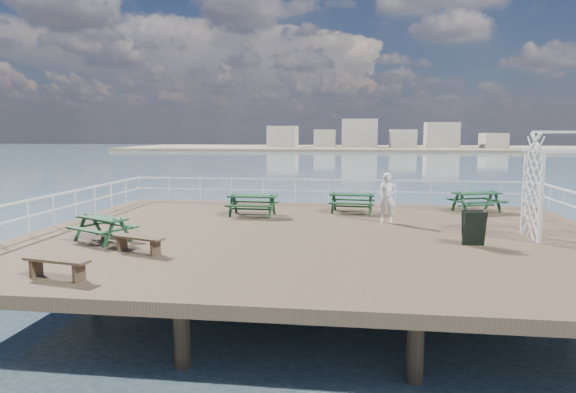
{
  "coord_description": "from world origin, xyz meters",
  "views": [
    {
      "loc": [
        1.23,
        -15.86,
        3.17
      ],
      "look_at": [
        -0.94,
        0.38,
        1.1
      ],
      "focal_mm": 32.0,
      "sensor_mm": 36.0,
      "label": 1
    }
  ],
  "objects_px": {
    "flat_bench_far": "(57,264)",
    "trellis_arbor": "(574,192)",
    "person": "(387,198)",
    "picnic_table_d": "(103,224)",
    "picnic_table_a": "(252,201)",
    "picnic_table_b": "(352,199)",
    "flat_bench_near": "(138,241)",
    "picnic_table_c": "(477,198)"
  },
  "relations": [
    {
      "from": "flat_bench_near",
      "to": "person",
      "type": "height_order",
      "value": "person"
    },
    {
      "from": "picnic_table_c",
      "to": "flat_bench_far",
      "type": "relative_size",
      "value": 1.4
    },
    {
      "from": "picnic_table_b",
      "to": "picnic_table_d",
      "type": "xyz_separation_m",
      "value": [
        -7.15,
        -6.36,
        -0.02
      ]
    },
    {
      "from": "picnic_table_b",
      "to": "picnic_table_d",
      "type": "height_order",
      "value": "picnic_table_b"
    },
    {
      "from": "picnic_table_b",
      "to": "picnic_table_c",
      "type": "xyz_separation_m",
      "value": [
        4.91,
        0.83,
        0.03
      ]
    },
    {
      "from": "picnic_table_a",
      "to": "flat_bench_near",
      "type": "bearing_deg",
      "value": -104.06
    },
    {
      "from": "picnic_table_d",
      "to": "person",
      "type": "distance_m",
      "value": 9.4
    },
    {
      "from": "picnic_table_a",
      "to": "picnic_table_c",
      "type": "height_order",
      "value": "picnic_table_c"
    },
    {
      "from": "flat_bench_far",
      "to": "trellis_arbor",
      "type": "distance_m",
      "value": 14.11
    },
    {
      "from": "flat_bench_far",
      "to": "person",
      "type": "bearing_deg",
      "value": 58.41
    },
    {
      "from": "person",
      "to": "flat_bench_far",
      "type": "bearing_deg",
      "value": -130.82
    },
    {
      "from": "flat_bench_near",
      "to": "flat_bench_far",
      "type": "distance_m",
      "value": 2.63
    },
    {
      "from": "picnic_table_a",
      "to": "picnic_table_c",
      "type": "distance_m",
      "value": 8.91
    },
    {
      "from": "picnic_table_c",
      "to": "flat_bench_near",
      "type": "xyz_separation_m",
      "value": [
        -10.42,
        -8.44,
        -0.24
      ]
    },
    {
      "from": "picnic_table_a",
      "to": "flat_bench_near",
      "type": "xyz_separation_m",
      "value": [
        -1.76,
        -6.34,
        -0.23
      ]
    },
    {
      "from": "picnic_table_c",
      "to": "person",
      "type": "relative_size",
      "value": 1.27
    },
    {
      "from": "flat_bench_near",
      "to": "person",
      "type": "xyz_separation_m",
      "value": [
        6.75,
        5.49,
        0.55
      ]
    },
    {
      "from": "picnic_table_b",
      "to": "trellis_arbor",
      "type": "bearing_deg",
      "value": -28.52
    },
    {
      "from": "picnic_table_c",
      "to": "trellis_arbor",
      "type": "height_order",
      "value": "trellis_arbor"
    },
    {
      "from": "flat_bench_far",
      "to": "person",
      "type": "xyz_separation_m",
      "value": [
        7.49,
        8.01,
        0.54
      ]
    },
    {
      "from": "picnic_table_a",
      "to": "picnic_table_b",
      "type": "relative_size",
      "value": 1.01
    },
    {
      "from": "flat_bench_near",
      "to": "picnic_table_a",
      "type": "bearing_deg",
      "value": 93.63
    },
    {
      "from": "flat_bench_far",
      "to": "trellis_arbor",
      "type": "relative_size",
      "value": 0.5
    },
    {
      "from": "trellis_arbor",
      "to": "person",
      "type": "distance_m",
      "value": 5.71
    },
    {
      "from": "person",
      "to": "picnic_table_d",
      "type": "bearing_deg",
      "value": -150.97
    },
    {
      "from": "picnic_table_b",
      "to": "picnic_table_d",
      "type": "relative_size",
      "value": 0.87
    },
    {
      "from": "picnic_table_b",
      "to": "person",
      "type": "xyz_separation_m",
      "value": [
        1.24,
        -2.13,
        0.34
      ]
    },
    {
      "from": "flat_bench_near",
      "to": "trellis_arbor",
      "type": "height_order",
      "value": "trellis_arbor"
    },
    {
      "from": "picnic_table_d",
      "to": "flat_bench_far",
      "type": "xyz_separation_m",
      "value": [
        0.9,
        -3.78,
        -0.18
      ]
    },
    {
      "from": "picnic_table_b",
      "to": "person",
      "type": "height_order",
      "value": "person"
    },
    {
      "from": "picnic_table_a",
      "to": "picnic_table_b",
      "type": "distance_m",
      "value": 3.96
    },
    {
      "from": "picnic_table_a",
      "to": "trellis_arbor",
      "type": "relative_size",
      "value": 0.58
    },
    {
      "from": "picnic_table_c",
      "to": "flat_bench_near",
      "type": "distance_m",
      "value": 13.41
    },
    {
      "from": "flat_bench_near",
      "to": "flat_bench_far",
      "type": "bearing_deg",
      "value": -87.12
    },
    {
      "from": "picnic_table_c",
      "to": "picnic_table_a",
      "type": "bearing_deg",
      "value": 172.6
    },
    {
      "from": "picnic_table_a",
      "to": "flat_bench_far",
      "type": "relative_size",
      "value": 1.16
    },
    {
      "from": "flat_bench_near",
      "to": "trellis_arbor",
      "type": "bearing_deg",
      "value": 34.89
    },
    {
      "from": "picnic_table_a",
      "to": "trellis_arbor",
      "type": "bearing_deg",
      "value": -14.59
    },
    {
      "from": "picnic_table_a",
      "to": "picnic_table_d",
      "type": "height_order",
      "value": "picnic_table_a"
    },
    {
      "from": "flat_bench_near",
      "to": "picnic_table_d",
      "type": "bearing_deg",
      "value": 161.72
    },
    {
      "from": "picnic_table_b",
      "to": "picnic_table_c",
      "type": "height_order",
      "value": "picnic_table_c"
    },
    {
      "from": "picnic_table_d",
      "to": "flat_bench_near",
      "type": "xyz_separation_m",
      "value": [
        1.64,
        -1.25,
        -0.19
      ]
    }
  ]
}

